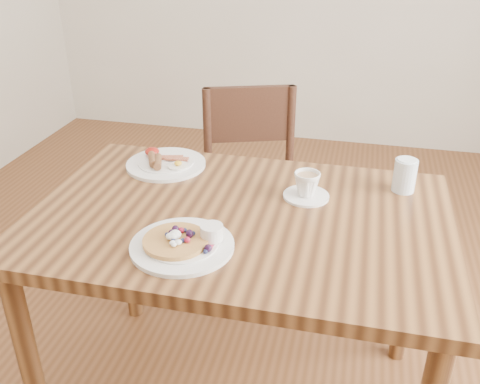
{
  "coord_description": "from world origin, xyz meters",
  "views": [
    {
      "loc": [
        0.31,
        -1.3,
        1.52
      ],
      "look_at": [
        0.0,
        0.0,
        0.82
      ],
      "focal_mm": 40.0,
      "sensor_mm": 36.0,
      "label": 1
    }
  ],
  "objects_px": {
    "teacup_saucer": "(307,187)",
    "pancake_plate": "(184,243)",
    "water_glass": "(405,175)",
    "dining_table": "(240,242)",
    "breakfast_plate": "(165,163)",
    "chair_far": "(252,185)"
  },
  "relations": [
    {
      "from": "chair_far",
      "to": "breakfast_plate",
      "type": "xyz_separation_m",
      "value": [
        -0.22,
        -0.43,
        0.27
      ]
    },
    {
      "from": "pancake_plate",
      "to": "chair_far",
      "type": "bearing_deg",
      "value": 90.52
    },
    {
      "from": "teacup_saucer",
      "to": "breakfast_plate",
      "type": "bearing_deg",
      "value": 167.08
    },
    {
      "from": "chair_far",
      "to": "pancake_plate",
      "type": "bearing_deg",
      "value": 71.39
    },
    {
      "from": "teacup_saucer",
      "to": "pancake_plate",
      "type": "bearing_deg",
      "value": -128.08
    },
    {
      "from": "dining_table",
      "to": "breakfast_plate",
      "type": "height_order",
      "value": "breakfast_plate"
    },
    {
      "from": "pancake_plate",
      "to": "teacup_saucer",
      "type": "bearing_deg",
      "value": 51.92
    },
    {
      "from": "water_glass",
      "to": "dining_table",
      "type": "bearing_deg",
      "value": -150.7
    },
    {
      "from": "breakfast_plate",
      "to": "teacup_saucer",
      "type": "relative_size",
      "value": 1.93
    },
    {
      "from": "pancake_plate",
      "to": "teacup_saucer",
      "type": "relative_size",
      "value": 1.93
    },
    {
      "from": "chair_far",
      "to": "water_glass",
      "type": "distance_m",
      "value": 0.78
    },
    {
      "from": "pancake_plate",
      "to": "water_glass",
      "type": "bearing_deg",
      "value": 39.5
    },
    {
      "from": "dining_table",
      "to": "breakfast_plate",
      "type": "relative_size",
      "value": 4.44
    },
    {
      "from": "breakfast_plate",
      "to": "teacup_saucer",
      "type": "xyz_separation_m",
      "value": [
        0.5,
        -0.11,
        0.02
      ]
    },
    {
      "from": "dining_table",
      "to": "water_glass",
      "type": "distance_m",
      "value": 0.55
    },
    {
      "from": "chair_far",
      "to": "breakfast_plate",
      "type": "height_order",
      "value": "chair_far"
    },
    {
      "from": "chair_far",
      "to": "water_glass",
      "type": "relative_size",
      "value": 8.5
    },
    {
      "from": "teacup_saucer",
      "to": "water_glass",
      "type": "xyz_separation_m",
      "value": [
        0.29,
        0.11,
        0.02
      ]
    },
    {
      "from": "water_glass",
      "to": "breakfast_plate",
      "type": "bearing_deg",
      "value": 179.93
    },
    {
      "from": "pancake_plate",
      "to": "breakfast_plate",
      "type": "relative_size",
      "value": 1.0
    },
    {
      "from": "breakfast_plate",
      "to": "water_glass",
      "type": "xyz_separation_m",
      "value": [
        0.79,
        -0.0,
        0.04
      ]
    },
    {
      "from": "dining_table",
      "to": "water_glass",
      "type": "height_order",
      "value": "water_glass"
    }
  ]
}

